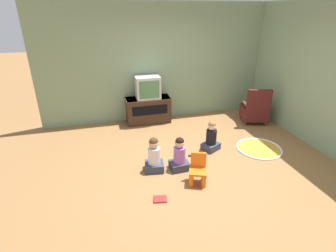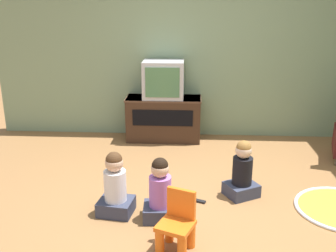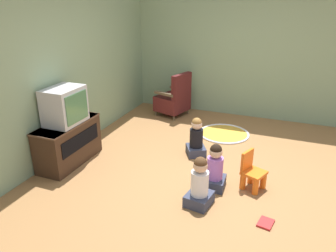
{
  "view_description": "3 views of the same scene",
  "coord_description": "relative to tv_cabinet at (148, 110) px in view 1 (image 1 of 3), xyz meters",
  "views": [
    {
      "loc": [
        -1.6,
        -3.93,
        2.61
      ],
      "look_at": [
        -0.49,
        0.23,
        0.65
      ],
      "focal_mm": 28.0,
      "sensor_mm": 36.0,
      "label": 1
    },
    {
      "loc": [
        -0.14,
        -3.44,
        1.99
      ],
      "look_at": [
        -0.36,
        0.39,
        0.73
      ],
      "focal_mm": 42.0,
      "sensor_mm": 36.0,
      "label": 2
    },
    {
      "loc": [
        -4.05,
        -1.0,
        2.36
      ],
      "look_at": [
        -0.26,
        0.5,
        0.71
      ],
      "focal_mm": 35.0,
      "sensor_mm": 36.0,
      "label": 3
    }
  ],
  "objects": [
    {
      "name": "ground_plane",
      "position": [
        0.51,
        -1.98,
        -0.33
      ],
      "size": [
        30.0,
        30.0,
        0.0
      ],
      "primitive_type": "plane",
      "color": "olive"
    },
    {
      "name": "wall_back",
      "position": [
        0.31,
        0.3,
        1.05
      ],
      "size": [
        5.6,
        0.12,
        2.75
      ],
      "color": "gray",
      "rests_on": "ground_plane"
    },
    {
      "name": "tv_cabinet",
      "position": [
        0.0,
        0.0,
        0.0
      ],
      "size": [
        1.07,
        0.45,
        0.63
      ],
      "color": "#382316",
      "rests_on": "ground_plane"
    },
    {
      "name": "television",
      "position": [
        -0.0,
        -0.01,
        0.56
      ],
      "size": [
        0.57,
        0.43,
        0.52
      ],
      "color": "#B7B7BC",
      "rests_on": "tv_cabinet"
    },
    {
      "name": "black_armchair",
      "position": [
        2.49,
        -0.72,
        0.02
      ],
      "size": [
        0.71,
        0.7,
        0.9
      ],
      "rotation": [
        0.0,
        0.0,
        2.85
      ],
      "color": "brown",
      "rests_on": "ground_plane"
    },
    {
      "name": "yellow_kid_chair",
      "position": [
        0.29,
        -2.63,
        -0.13
      ],
      "size": [
        0.35,
        0.34,
        0.5
      ],
      "rotation": [
        0.0,
        0.0,
        -0.38
      ],
      "color": "orange",
      "rests_on": "ground_plane"
    },
    {
      "name": "play_mat",
      "position": [
        1.89,
        -1.92,
        -0.32
      ],
      "size": [
        0.9,
        0.9,
        0.04
      ],
      "color": "gold",
      "rests_on": "ground_plane"
    },
    {
      "name": "child_watching_left",
      "position": [
        0.93,
        -1.68,
        -0.06
      ],
      "size": [
        0.41,
        0.39,
        0.61
      ],
      "rotation": [
        0.0,
        0.0,
        0.51
      ],
      "color": "#33384C",
      "rests_on": "ground_plane"
    },
    {
      "name": "child_watching_center",
      "position": [
        -0.32,
        -2.11,
        -0.05
      ],
      "size": [
        0.36,
        0.33,
        0.63
      ],
      "rotation": [
        0.0,
        0.0,
        -0.15
      ],
      "color": "#33384C",
      "rests_on": "ground_plane"
    },
    {
      "name": "child_watching_right",
      "position": [
        0.12,
        -2.18,
        -0.06
      ],
      "size": [
        0.33,
        0.29,
        0.62
      ],
      "rotation": [
        0.0,
        0.0,
        0.05
      ],
      "color": "#33384C",
      "rests_on": "ground_plane"
    },
    {
      "name": "book",
      "position": [
        -0.4,
        -2.9,
        -0.31
      ],
      "size": [
        0.22,
        0.19,
        0.02
      ],
      "rotation": [
        0.0,
        0.0,
        2.95
      ],
      "color": "#B22323",
      "rests_on": "ground_plane"
    },
    {
      "name": "remote_control",
      "position": [
        0.48,
        -1.85,
        -0.32
      ],
      "size": [
        0.16,
        0.1,
        0.02
      ],
      "rotation": [
        0.0,
        0.0,
        2.76
      ],
      "color": "black",
      "rests_on": "ground_plane"
    }
  ]
}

